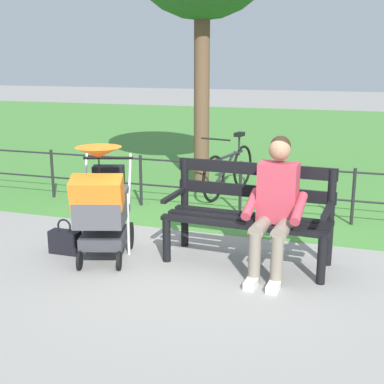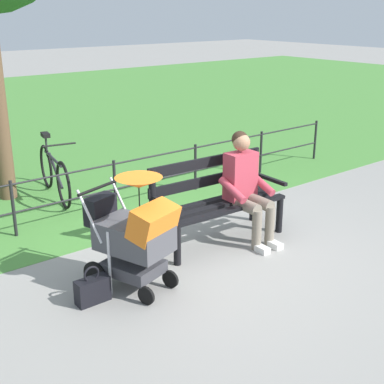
{
  "view_description": "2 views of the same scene",
  "coord_description": "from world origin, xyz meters",
  "px_view_note": "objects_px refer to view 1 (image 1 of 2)",
  "views": [
    {
      "loc": [
        -1.45,
        4.73,
        1.95
      ],
      "look_at": [
        0.06,
        0.14,
        0.72
      ],
      "focal_mm": 49.1,
      "sensor_mm": 36.0,
      "label": 1
    },
    {
      "loc": [
        3.38,
        4.26,
        2.6
      ],
      "look_at": [
        0.12,
        0.17,
        0.78
      ],
      "focal_mm": 49.66,
      "sensor_mm": 36.0,
      "label": 2
    }
  ],
  "objects_px": {
    "person_on_bench": "(275,203)",
    "stroller": "(102,202)",
    "park_bench": "(250,210)",
    "handbag": "(65,241)",
    "bicycle": "(229,170)"
  },
  "relations": [
    {
      "from": "stroller",
      "to": "bicycle",
      "type": "xyz_separation_m",
      "value": [
        -0.53,
        -2.96,
        -0.23
      ]
    },
    {
      "from": "person_on_bench",
      "to": "bicycle",
      "type": "height_order",
      "value": "person_on_bench"
    },
    {
      "from": "stroller",
      "to": "bicycle",
      "type": "height_order",
      "value": "stroller"
    },
    {
      "from": "park_bench",
      "to": "bicycle",
      "type": "bearing_deg",
      "value": -71.43
    },
    {
      "from": "park_bench",
      "to": "bicycle",
      "type": "relative_size",
      "value": 0.99
    },
    {
      "from": "person_on_bench",
      "to": "handbag",
      "type": "bearing_deg",
      "value": 4.73
    },
    {
      "from": "person_on_bench",
      "to": "handbag",
      "type": "relative_size",
      "value": 3.45
    },
    {
      "from": "handbag",
      "to": "bicycle",
      "type": "bearing_deg",
      "value": -108.66
    },
    {
      "from": "person_on_bench",
      "to": "stroller",
      "type": "height_order",
      "value": "person_on_bench"
    },
    {
      "from": "park_bench",
      "to": "bicycle",
      "type": "xyz_separation_m",
      "value": [
        0.85,
        -2.53,
        -0.16
      ]
    },
    {
      "from": "park_bench",
      "to": "stroller",
      "type": "xyz_separation_m",
      "value": [
        1.38,
        0.42,
        0.07
      ]
    },
    {
      "from": "stroller",
      "to": "bicycle",
      "type": "relative_size",
      "value": 0.7
    },
    {
      "from": "park_bench",
      "to": "person_on_bench",
      "type": "bearing_deg",
      "value": 141.59
    },
    {
      "from": "stroller",
      "to": "park_bench",
      "type": "bearing_deg",
      "value": -162.89
    },
    {
      "from": "handbag",
      "to": "bicycle",
      "type": "height_order",
      "value": "bicycle"
    }
  ]
}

